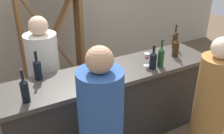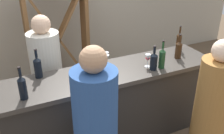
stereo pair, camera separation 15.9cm
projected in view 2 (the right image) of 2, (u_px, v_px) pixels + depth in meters
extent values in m
cube|color=#2A2723|center=(112.00, 108.00, 3.14)|extent=(2.49, 0.53, 0.92)
cube|color=#3D3833|center=(112.00, 73.00, 2.92)|extent=(2.57, 0.61, 0.05)
cube|color=brown|center=(29.00, 43.00, 4.05)|extent=(0.06, 0.28, 1.70)
cube|color=brown|center=(85.00, 34.00, 4.41)|extent=(0.06, 0.28, 1.70)
cube|color=brown|center=(62.00, 81.00, 4.59)|extent=(1.00, 0.28, 0.06)
cube|color=brown|center=(58.00, 38.00, 4.23)|extent=(0.92, 0.20, 1.60)
cube|color=brown|center=(58.00, 38.00, 4.23)|extent=(0.92, 0.20, 1.60)
cylinder|color=black|center=(23.00, 89.00, 2.37)|extent=(0.08, 0.08, 0.20)
cone|color=black|center=(21.00, 78.00, 2.32)|extent=(0.08, 0.08, 0.04)
cylinder|color=black|center=(20.00, 72.00, 2.29)|extent=(0.03, 0.03, 0.08)
cylinder|color=black|center=(19.00, 68.00, 2.27)|extent=(0.03, 0.03, 0.01)
cylinder|color=black|center=(38.00, 69.00, 2.74)|extent=(0.08, 0.08, 0.20)
cone|color=black|center=(37.00, 59.00, 2.69)|extent=(0.08, 0.08, 0.04)
cylinder|color=black|center=(36.00, 54.00, 2.66)|extent=(0.03, 0.03, 0.08)
cylinder|color=black|center=(35.00, 50.00, 2.64)|extent=(0.03, 0.03, 0.01)
cylinder|color=black|center=(154.00, 63.00, 2.91)|extent=(0.08, 0.08, 0.17)
cone|color=black|center=(154.00, 54.00, 2.86)|extent=(0.08, 0.08, 0.03)
cylinder|color=black|center=(155.00, 50.00, 2.84)|extent=(0.03, 0.03, 0.07)
cylinder|color=black|center=(155.00, 46.00, 2.82)|extent=(0.03, 0.03, 0.01)
cylinder|color=#193D1E|center=(162.00, 60.00, 2.94)|extent=(0.07, 0.07, 0.20)
cone|color=#193D1E|center=(163.00, 50.00, 2.89)|extent=(0.07, 0.07, 0.04)
cylinder|color=#193D1E|center=(163.00, 45.00, 2.86)|extent=(0.03, 0.03, 0.08)
cylinder|color=black|center=(164.00, 41.00, 2.84)|extent=(0.03, 0.03, 0.01)
cylinder|color=#331E0F|center=(178.00, 51.00, 3.19)|extent=(0.08, 0.08, 0.19)
cone|color=#331E0F|center=(179.00, 43.00, 3.14)|extent=(0.08, 0.08, 0.04)
cylinder|color=#331E0F|center=(180.00, 38.00, 3.12)|extent=(0.03, 0.03, 0.08)
cylinder|color=black|center=(180.00, 35.00, 3.10)|extent=(0.03, 0.03, 0.01)
cylinder|color=#331E0F|center=(179.00, 43.00, 3.43)|extent=(0.07, 0.07, 0.20)
cone|color=#331E0F|center=(180.00, 34.00, 3.38)|extent=(0.07, 0.07, 0.04)
cylinder|color=#331E0F|center=(180.00, 30.00, 3.35)|extent=(0.02, 0.02, 0.08)
cylinder|color=black|center=(181.00, 26.00, 3.33)|extent=(0.03, 0.03, 0.01)
cylinder|color=white|center=(96.00, 79.00, 2.73)|extent=(0.06, 0.06, 0.00)
cylinder|color=white|center=(96.00, 76.00, 2.72)|extent=(0.01, 0.01, 0.07)
cone|color=white|center=(95.00, 70.00, 2.68)|extent=(0.07, 0.07, 0.08)
cone|color=maroon|center=(96.00, 72.00, 2.70)|extent=(0.06, 0.06, 0.03)
cylinder|color=white|center=(147.00, 66.00, 3.01)|extent=(0.06, 0.06, 0.00)
cylinder|color=white|center=(147.00, 64.00, 2.99)|extent=(0.01, 0.01, 0.07)
cone|color=white|center=(148.00, 58.00, 2.96)|extent=(0.06, 0.06, 0.08)
cone|color=maroon|center=(148.00, 60.00, 2.97)|extent=(0.05, 0.05, 0.03)
cylinder|color=white|center=(107.00, 67.00, 3.01)|extent=(0.06, 0.06, 0.00)
cylinder|color=white|center=(107.00, 63.00, 2.99)|extent=(0.01, 0.01, 0.08)
cone|color=white|center=(106.00, 58.00, 2.95)|extent=(0.06, 0.06, 0.07)
cylinder|color=white|center=(106.00, 63.00, 3.09)|extent=(0.06, 0.06, 0.00)
cylinder|color=white|center=(106.00, 60.00, 3.07)|extent=(0.01, 0.01, 0.07)
cone|color=white|center=(106.00, 55.00, 3.04)|extent=(0.06, 0.06, 0.07)
cone|color=maroon|center=(106.00, 57.00, 3.05)|extent=(0.05, 0.05, 0.03)
sphere|color=tan|center=(93.00, 59.00, 1.98)|extent=(0.22, 0.22, 0.22)
cylinder|color=#9E6B33|center=(211.00, 113.00, 2.79)|extent=(0.44, 0.44, 1.25)
sphere|color=beige|center=(224.00, 51.00, 2.46)|extent=(0.23, 0.23, 0.23)
cylinder|color=beige|center=(48.00, 81.00, 3.33)|extent=(0.50, 0.50, 1.32)
sphere|color=#D8AD8C|center=(41.00, 24.00, 2.99)|extent=(0.23, 0.23, 0.23)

